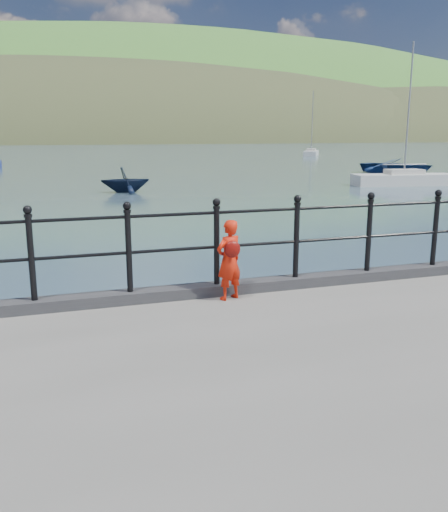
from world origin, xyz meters
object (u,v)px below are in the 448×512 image
object	(u,v)px
sailboat_near	(404,180)
railing	(174,239)
sailboat_far	(311,153)
child	(229,259)
launch_blue	(396,166)
launch_navy	(125,180)

from	to	relation	value
sailboat_near	railing	bearing A→B (deg)	-122.18
railing	sailboat_near	xyz separation A→B (m)	(19.67, 21.85, -1.48)
sailboat_far	sailboat_near	bearing A→B (deg)	-168.76
child	launch_blue	bearing A→B (deg)	-150.38
railing	child	size ratio (longest dim) A/B	16.70
sailboat_far	sailboat_near	distance (m)	45.59
child	sailboat_far	bearing A→B (deg)	-139.78
railing	launch_blue	bearing A→B (deg)	50.42
child	launch_blue	xyz separation A→B (m)	(25.01, 31.36, -0.96)
launch_blue	launch_navy	xyz separation A→B (m)	(-23.11, -7.96, 0.10)
launch_blue	child	bearing A→B (deg)	-165.32
child	launch_navy	world-z (taller)	child
railing	sailboat_near	world-z (taller)	sailboat_near
launch_navy	child	bearing A→B (deg)	174.38
launch_navy	sailboat_far	bearing A→B (deg)	-39.08
launch_blue	railing	bearing A→B (deg)	-166.33
launch_blue	sailboat_near	size ratio (longest dim) A/B	0.65
railing	launch_navy	world-z (taller)	railing
child	sailboat_near	world-z (taller)	sailboat_near
railing	child	xyz separation A→B (m)	(0.69, -0.27, -0.27)
launch_blue	sailboat_near	bearing A→B (deg)	-159.87
child	launch_navy	xyz separation A→B (m)	(1.90, 23.40, -0.86)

